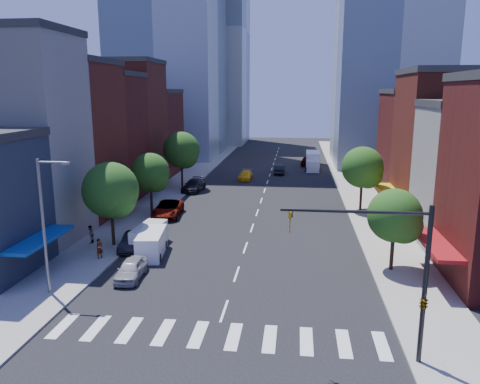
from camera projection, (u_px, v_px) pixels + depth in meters
The scene contains 31 objects.
ground at pixel (224, 311), 28.94m from camera, with size 220.00×220.00×0.00m, color black.
sidewalk_left at pixel (182, 182), 69.20m from camera, with size 5.00×120.00×0.15m, color gray.
sidewalk_right at pixel (355, 186), 66.25m from camera, with size 5.00×120.00×0.15m, color gray.
crosswalk at pixel (216, 335), 26.02m from camera, with size 19.00×3.00×0.01m, color silver.
bldg_left_1 at pixel (9, 141), 41.15m from camera, with size 12.00×8.00×18.00m, color beige.
bldg_left_2 at pixel (58, 142), 49.60m from camera, with size 12.00×9.00×16.00m, color #5E1F16.
bldg_left_3 at pixel (92, 139), 57.96m from camera, with size 12.00×8.00×15.00m, color #4E1313.
bldg_left_4 at pixel (118, 126), 65.99m from camera, with size 12.00×9.00×17.00m, color #5E1F16.
bldg_left_5 at pixel (140, 134), 75.63m from camera, with size 12.00×10.00×13.00m, color #4E1313.
bldg_right_2 at pixel (461, 149), 48.15m from camera, with size 12.00×10.00×15.00m, color #5E1F16.
bldg_right_3 at pixel (433, 147), 58.06m from camera, with size 12.00×10.00×13.00m, color #4E1313.
tower_far_w at pixel (211, 31), 117.28m from camera, with size 18.00×18.00×56.00m, color #9EA5AD.
traffic_signal at pixel (413, 286), 22.51m from camera, with size 7.24×2.24×8.00m.
streetlight at pixel (46, 218), 30.18m from camera, with size 2.25×0.25×9.00m.
tree_left_near at pixel (112, 192), 39.84m from camera, with size 4.80×4.80×7.30m.
tree_left_mid at pixel (151, 174), 50.58m from camera, with size 4.20×4.20×6.65m.
tree_left_far at pixel (182, 151), 64.02m from camera, with size 5.00×5.00×7.75m.
tree_right_near at pixel (397, 218), 34.36m from camera, with size 4.00×4.00×6.20m.
tree_right_far at pixel (364, 169), 51.67m from camera, with size 4.60×4.60×7.20m.
parked_car_front at pixel (131, 269), 33.82m from camera, with size 1.67×4.14×1.41m, color #9D9EA1.
parked_car_second at pixel (133, 241), 40.06m from camera, with size 1.54×4.41×1.45m, color black.
parked_car_third at pixel (168, 209), 50.63m from camera, with size 2.74×5.95×1.65m, color #999999.
parked_car_rear at pixel (194, 185), 63.24m from camera, with size 2.24×5.50×1.60m, color black.
cargo_van_near at pixel (151, 244), 38.44m from camera, with size 2.53×4.98×2.03m.
cargo_van_far at pixel (149, 237), 40.41m from camera, with size 2.12×4.73×1.97m.
taxi at pixel (246, 175), 71.53m from camera, with size 1.88×4.63×1.34m, color yellow.
traffic_car_oncoming at pixel (279, 169), 76.47m from camera, with size 1.60×4.58×1.51m, color black.
traffic_car_far at pixel (307, 161), 85.26m from camera, with size 1.92×4.76×1.62m, color #999999.
box_truck at pixel (313, 162), 80.13m from camera, with size 2.47×7.59×3.04m.
pedestrian_near at pixel (100, 249), 37.46m from camera, with size 0.59×0.39×1.62m, color #999999.
pedestrian_far at pixel (90, 234), 41.26m from camera, with size 0.77×0.60×1.59m, color #999999.
Camera 1 is at (4.20, -26.40, 13.35)m, focal length 35.00 mm.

